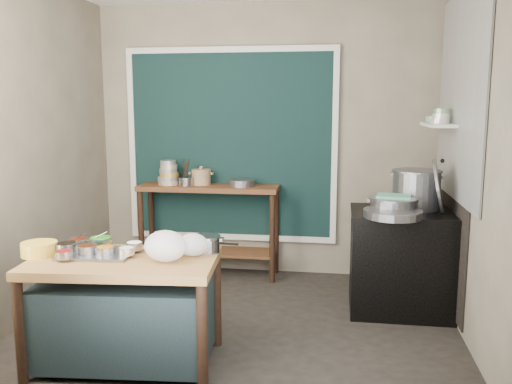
# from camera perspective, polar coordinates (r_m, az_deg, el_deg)

# --- Properties ---
(floor) EXTENTS (3.50, 3.00, 0.02)m
(floor) POSITION_cam_1_polar(r_m,az_deg,el_deg) (4.54, -1.83, -13.95)
(floor) COLOR #2B2621
(floor) RESTS_ON ground
(back_wall) EXTENTS (3.50, 0.02, 2.80)m
(back_wall) POSITION_cam_1_polar(r_m,az_deg,el_deg) (5.68, 0.89, 5.41)
(back_wall) COLOR gray
(back_wall) RESTS_ON floor
(left_wall) EXTENTS (0.02, 3.00, 2.80)m
(left_wall) POSITION_cam_1_polar(r_m,az_deg,el_deg) (4.84, -22.93, 4.02)
(left_wall) COLOR gray
(left_wall) RESTS_ON floor
(right_wall) EXTENTS (0.02, 3.00, 2.80)m
(right_wall) POSITION_cam_1_polar(r_m,az_deg,el_deg) (4.24, 22.19, 3.43)
(right_wall) COLOR gray
(right_wall) RESTS_ON floor
(curtain_panel) EXTENTS (2.10, 0.02, 1.90)m
(curtain_panel) POSITION_cam_1_polar(r_m,az_deg,el_deg) (5.70, -2.66, 4.91)
(curtain_panel) COLOR black
(curtain_panel) RESTS_ON back_wall
(curtain_frame) EXTENTS (2.22, 0.03, 2.02)m
(curtain_frame) POSITION_cam_1_polar(r_m,az_deg,el_deg) (5.69, -2.68, 4.90)
(curtain_frame) COLOR beige
(curtain_frame) RESTS_ON back_wall
(tile_panel) EXTENTS (0.02, 1.70, 1.70)m
(tile_panel) POSITION_cam_1_polar(r_m,az_deg,el_deg) (4.76, 20.70, 9.51)
(tile_panel) COLOR #B2B2AA
(tile_panel) RESTS_ON right_wall
(soot_patch) EXTENTS (0.01, 1.30, 1.30)m
(soot_patch) POSITION_cam_1_polar(r_m,az_deg,el_deg) (4.97, 19.77, -3.85)
(soot_patch) COLOR black
(soot_patch) RESTS_ON right_wall
(wall_shelf) EXTENTS (0.22, 0.70, 0.03)m
(wall_shelf) POSITION_cam_1_polar(r_m,az_deg,el_deg) (5.03, 18.66, 6.72)
(wall_shelf) COLOR beige
(wall_shelf) RESTS_ON right_wall
(prep_table) EXTENTS (1.31, 0.82, 0.75)m
(prep_table) POSITION_cam_1_polar(r_m,az_deg,el_deg) (3.91, -13.58, -12.09)
(prep_table) COLOR olive
(prep_table) RESTS_ON floor
(back_counter) EXTENTS (1.45, 0.40, 0.95)m
(back_counter) POSITION_cam_1_polar(r_m,az_deg,el_deg) (5.70, -4.95, -4.03)
(back_counter) COLOR #562D18
(back_counter) RESTS_ON floor
(stove_block) EXTENTS (0.90, 0.68, 0.85)m
(stove_block) POSITION_cam_1_polar(r_m,az_deg,el_deg) (4.88, 15.28, -7.20)
(stove_block) COLOR black
(stove_block) RESTS_ON floor
(stove_top) EXTENTS (0.92, 0.69, 0.03)m
(stove_top) POSITION_cam_1_polar(r_m,az_deg,el_deg) (4.78, 15.51, -2.13)
(stove_top) COLOR black
(stove_top) RESTS_ON stove_block
(condiment_tray) EXTENTS (0.51, 0.37, 0.02)m
(condiment_tray) POSITION_cam_1_polar(r_m,az_deg,el_deg) (3.91, -16.33, -6.23)
(condiment_tray) COLOR gray
(condiment_tray) RESTS_ON prep_table
(condiment_bowls) EXTENTS (0.58, 0.45, 0.07)m
(condiment_bowls) POSITION_cam_1_polar(r_m,az_deg,el_deg) (3.94, -16.83, -5.54)
(condiment_bowls) COLOR gray
(condiment_bowls) RESTS_ON condiment_tray
(yellow_basin) EXTENTS (0.26, 0.26, 0.09)m
(yellow_basin) POSITION_cam_1_polar(r_m,az_deg,el_deg) (4.02, -21.85, -5.57)
(yellow_basin) COLOR gold
(yellow_basin) RESTS_ON prep_table
(saucepan) EXTENTS (0.24, 0.24, 0.12)m
(saucepan) POSITION_cam_1_polar(r_m,az_deg,el_deg) (3.84, -5.30, -5.45)
(saucepan) COLOR gray
(saucepan) RESTS_ON prep_table
(plastic_bag_a) EXTENTS (0.34, 0.31, 0.21)m
(plastic_bag_a) POSITION_cam_1_polar(r_m,az_deg,el_deg) (3.63, -9.52, -5.64)
(plastic_bag_a) COLOR white
(plastic_bag_a) RESTS_ON prep_table
(plastic_bag_b) EXTENTS (0.26, 0.24, 0.16)m
(plastic_bag_b) POSITION_cam_1_polar(r_m,az_deg,el_deg) (3.74, -6.65, -5.52)
(plastic_bag_b) COLOR white
(plastic_bag_b) RESTS_ON prep_table
(bowl_stack) EXTENTS (0.23, 0.23, 0.25)m
(bowl_stack) POSITION_cam_1_polar(r_m,az_deg,el_deg) (5.70, -9.19, 1.88)
(bowl_stack) COLOR tan
(bowl_stack) RESTS_ON back_counter
(utensil_cup) EXTENTS (0.17, 0.17, 0.09)m
(utensil_cup) POSITION_cam_1_polar(r_m,az_deg,el_deg) (5.61, -7.38, 1.10)
(utensil_cup) COLOR gray
(utensil_cup) RESTS_ON back_counter
(ceramic_crock) EXTENTS (0.21, 0.21, 0.14)m
(ceramic_crock) POSITION_cam_1_polar(r_m,az_deg,el_deg) (5.66, -5.78, 1.48)
(ceramic_crock) COLOR #967651
(ceramic_crock) RESTS_ON back_counter
(wide_bowl) EXTENTS (0.32, 0.32, 0.07)m
(wide_bowl) POSITION_cam_1_polar(r_m,az_deg,el_deg) (5.53, -1.53, 0.97)
(wide_bowl) COLOR gray
(wide_bowl) RESTS_ON back_counter
(stock_pot) EXTENTS (0.57, 0.57, 0.34)m
(stock_pot) POSITION_cam_1_polar(r_m,az_deg,el_deg) (4.89, 16.51, 0.27)
(stock_pot) COLOR gray
(stock_pot) RESTS_ON stove_top
(pot_lid) EXTENTS (0.20, 0.47, 0.45)m
(pot_lid) POSITION_cam_1_polar(r_m,az_deg,el_deg) (4.73, 18.66, 0.55)
(pot_lid) COLOR gray
(pot_lid) RESTS_ON stove_top
(steamer) EXTENTS (0.45, 0.45, 0.13)m
(steamer) POSITION_cam_1_polar(r_m,az_deg,el_deg) (4.64, 14.26, -1.38)
(steamer) COLOR gray
(steamer) RESTS_ON stove_top
(green_cloth) EXTENTS (0.31, 0.25, 0.02)m
(green_cloth) POSITION_cam_1_polar(r_m,az_deg,el_deg) (4.63, 14.30, -0.44)
(green_cloth) COLOR #57A077
(green_cloth) RESTS_ON steamer
(shallow_pan) EXTENTS (0.56, 0.56, 0.06)m
(shallow_pan) POSITION_cam_1_polar(r_m,az_deg,el_deg) (4.48, 14.20, -2.22)
(shallow_pan) COLOR gray
(shallow_pan) RESTS_ON stove_top
(shelf_bowl_stack) EXTENTS (0.16, 0.16, 0.13)m
(shelf_bowl_stack) POSITION_cam_1_polar(r_m,az_deg,el_deg) (4.94, 18.89, 7.53)
(shelf_bowl_stack) COLOR silver
(shelf_bowl_stack) RESTS_ON wall_shelf
(shelf_bowl_green) EXTENTS (0.17, 0.17, 0.06)m
(shelf_bowl_green) POSITION_cam_1_polar(r_m,az_deg,el_deg) (5.25, 18.27, 7.29)
(shelf_bowl_green) COLOR gray
(shelf_bowl_green) RESTS_ON wall_shelf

